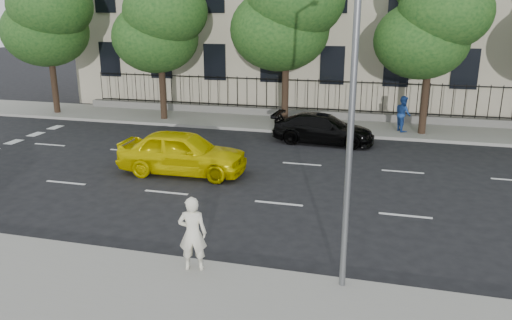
{
  "coord_description": "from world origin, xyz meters",
  "views": [
    {
      "loc": [
        3.16,
        -12.43,
        6.1
      ],
      "look_at": [
        -0.9,
        3.0,
        1.28
      ],
      "focal_mm": 35.0,
      "sensor_mm": 36.0,
      "label": 1
    }
  ],
  "objects": [
    {
      "name": "ground",
      "position": [
        0.0,
        0.0,
        0.0
      ],
      "size": [
        120.0,
        120.0,
        0.0
      ],
      "primitive_type": "plane",
      "color": "black",
      "rests_on": "ground"
    },
    {
      "name": "near_sidewalk",
      "position": [
        0.0,
        -4.0,
        0.07
      ],
      "size": [
        60.0,
        4.0,
        0.15
      ],
      "primitive_type": "cube",
      "color": "gray",
      "rests_on": "ground"
    },
    {
      "name": "far_sidewalk",
      "position": [
        0.0,
        14.0,
        0.07
      ],
      "size": [
        60.0,
        4.0,
        0.15
      ],
      "primitive_type": "cube",
      "color": "gray",
      "rests_on": "ground"
    },
    {
      "name": "lane_markings",
      "position": [
        0.0,
        4.75,
        0.01
      ],
      "size": [
        49.6,
        4.62,
        0.01
      ],
      "primitive_type": null,
      "color": "silver",
      "rests_on": "ground"
    },
    {
      "name": "iron_fence",
      "position": [
        0.0,
        15.7,
        0.65
      ],
      "size": [
        30.0,
        0.5,
        2.2
      ],
      "color": "slate",
      "rests_on": "far_sidewalk"
    },
    {
      "name": "street_light",
      "position": [
        2.5,
        -1.77,
        5.15
      ],
      "size": [
        0.25,
        3.32,
        8.05
      ],
      "color": "slate",
      "rests_on": "near_sidewalk"
    },
    {
      "name": "tree_a",
      "position": [
        -15.96,
        13.36,
        6.13
      ],
      "size": [
        5.71,
        5.31,
        9.39
      ],
      "color": "#382619",
      "rests_on": "far_sidewalk"
    },
    {
      "name": "tree_b",
      "position": [
        -8.96,
        13.36,
        5.84
      ],
      "size": [
        5.53,
        5.12,
        8.97
      ],
      "color": "#382619",
      "rests_on": "far_sidewalk"
    },
    {
      "name": "tree_c",
      "position": [
        -1.96,
        13.36,
        6.41
      ],
      "size": [
        5.89,
        5.5,
        9.8
      ],
      "color": "#382619",
      "rests_on": "far_sidewalk"
    },
    {
      "name": "tree_d",
      "position": [
        5.04,
        13.36,
        5.84
      ],
      "size": [
        5.34,
        4.94,
        8.84
      ],
      "color": "#382619",
      "rests_on": "far_sidewalk"
    },
    {
      "name": "yellow_taxi",
      "position": [
        -4.25,
        4.65,
        0.84
      ],
      "size": [
        5.0,
        2.12,
        1.69
      ],
      "primitive_type": "imported",
      "rotation": [
        0.0,
        0.0,
        1.6
      ],
      "color": "#E2CE00",
      "rests_on": "ground"
    },
    {
      "name": "black_sedan",
      "position": [
        0.38,
        10.64,
        0.69
      ],
      "size": [
        4.89,
        2.22,
        1.39
      ],
      "primitive_type": "imported",
      "rotation": [
        0.0,
        0.0,
        1.51
      ],
      "color": "black",
      "rests_on": "ground"
    },
    {
      "name": "woman_near",
      "position": [
        -1.0,
        -2.48,
        1.07
      ],
      "size": [
        0.75,
        0.58,
        1.84
      ],
      "primitive_type": "imported",
      "rotation": [
        0.0,
        0.0,
        3.37
      ],
      "color": "white",
      "rests_on": "near_sidewalk"
    },
    {
      "name": "pedestrian_far",
      "position": [
        4.05,
        13.45,
        1.05
      ],
      "size": [
        0.99,
        1.08,
        1.8
      ],
      "primitive_type": "imported",
      "rotation": [
        0.0,
        0.0,
        2.0
      ],
      "color": "navy",
      "rests_on": "far_sidewalk"
    }
  ]
}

